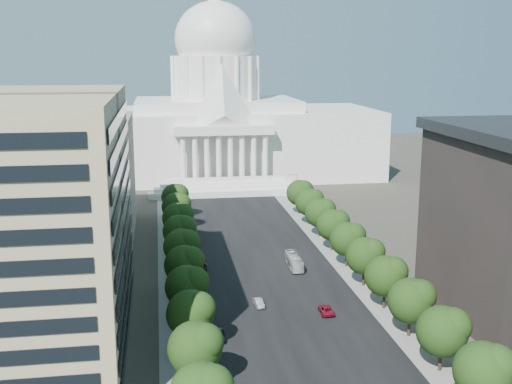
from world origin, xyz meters
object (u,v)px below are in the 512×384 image
car_dark_b (202,266)px  city_bus (294,261)px  car_red (326,310)px  car_silver (259,303)px  car_dark_a (219,335)px

car_dark_b → city_bus: city_bus is taller
car_red → city_bus: size_ratio=0.48×
car_silver → car_red: bearing=-30.2°
car_silver → city_bus: city_bus is taller
car_dark_b → car_silver: bearing=-63.6°
city_bus → car_dark_a: bearing=-119.1°
car_silver → car_dark_a: bearing=-129.9°
car_red → car_dark_b: (-20.31, 27.48, 0.02)m
car_dark_a → car_silver: (8.57, 12.81, -0.14)m
city_bus → car_red: bearing=-87.9°
car_silver → car_dark_b: bearing=105.5°
car_silver → car_dark_b: car_dark_b is taller
car_red → car_dark_b: 34.17m
car_dark_a → car_red: car_dark_a is taller
car_red → city_bus: city_bus is taller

